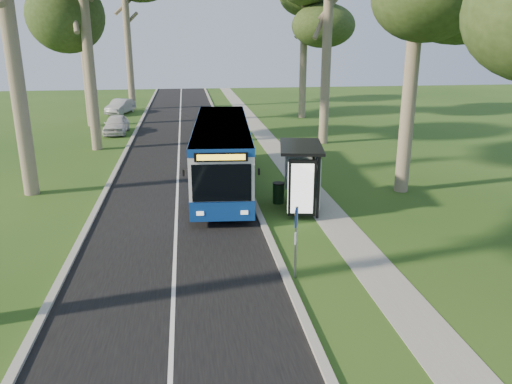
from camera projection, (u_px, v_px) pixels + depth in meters
ground at (272, 247)px, 18.10m from camera, size 120.00×120.00×0.00m
road at (178, 177)px, 27.10m from camera, size 7.00×100.00×0.02m
kerb_east at (242, 174)px, 27.54m from camera, size 0.25×100.00×0.12m
kerb_west at (112, 179)px, 26.62m from camera, size 0.25×100.00×0.12m
centre_line at (178, 177)px, 27.09m from camera, size 0.12×100.00×0.00m
footpath at (295, 173)px, 27.95m from camera, size 1.50×100.00×0.02m
bus at (222, 154)px, 25.04m from camera, size 3.49×12.45×3.26m
bus_stop_sign at (296, 234)px, 15.37m from camera, size 0.17×0.32×2.36m
bus_shelter at (306, 166)px, 21.31m from camera, size 2.34×3.57×2.84m
litter_bin at (278, 193)px, 22.80m from camera, size 0.55×0.55×0.96m
car_white at (116, 124)px, 39.41m from camera, size 1.75×4.27×1.45m
car_silver at (120, 107)px, 49.62m from camera, size 2.72×4.61×1.43m
tree_east_d at (305, 0)px, 44.44m from camera, size 5.20×5.20×14.12m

